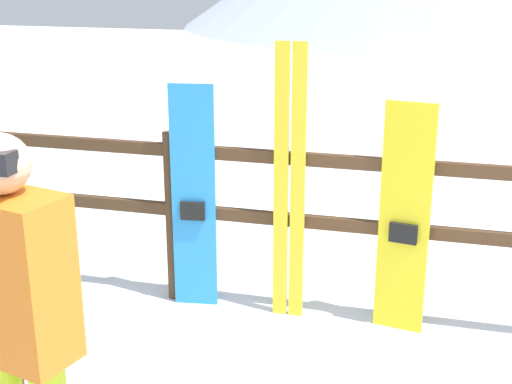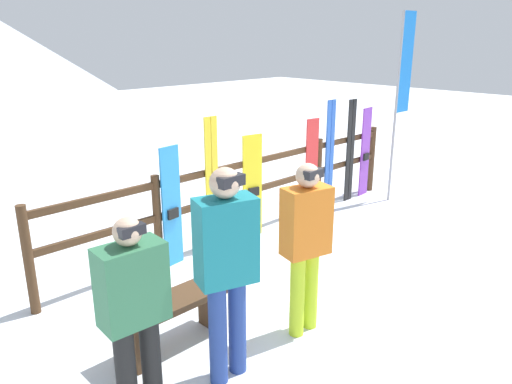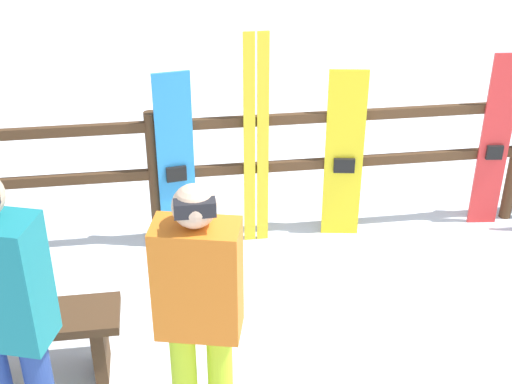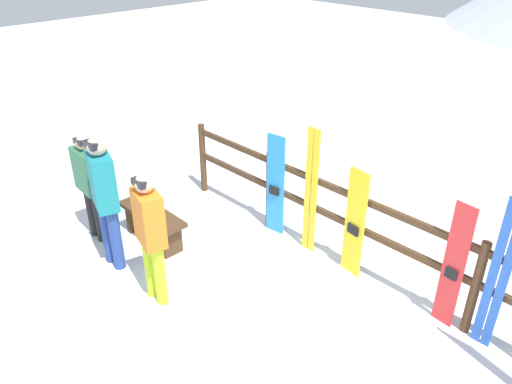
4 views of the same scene
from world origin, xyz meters
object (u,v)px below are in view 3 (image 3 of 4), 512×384
object	(u,v)px
person_teal	(3,309)
snowboard_blue	(176,164)
person_orange	(199,305)
ski_pair_yellow	(256,143)
bench	(27,334)
snowboard_red	(495,143)
snowboard_yellow	(345,157)

from	to	relation	value
person_teal	snowboard_blue	size ratio (longest dim) A/B	1.21
person_orange	ski_pair_yellow	bearing A→B (deg)	74.19
bench	person_orange	bearing A→B (deg)	-32.18
snowboard_blue	snowboard_red	distance (m)	2.58
person_teal	bench	bearing A→B (deg)	97.06
bench	ski_pair_yellow	bearing A→B (deg)	40.91
ski_pair_yellow	snowboard_yellow	bearing A→B (deg)	-0.28
person_teal	snowboard_red	distance (m)	4.06
person_orange	ski_pair_yellow	size ratio (longest dim) A/B	0.94
snowboard_blue	person_teal	bearing A→B (deg)	-113.81
snowboard_blue	snowboard_red	size ratio (longest dim) A/B	0.98
person_orange	snowboard_yellow	xyz separation A→B (m)	(1.29, 2.04, -0.24)
person_orange	snowboard_red	world-z (taller)	person_orange
bench	ski_pair_yellow	xyz separation A→B (m)	(1.61, 1.40, 0.54)
ski_pair_yellow	snowboard_yellow	world-z (taller)	ski_pair_yellow
bench	person_orange	world-z (taller)	person_orange
person_teal	snowboard_blue	xyz separation A→B (m)	(0.90, 2.05, -0.30)
bench	person_teal	distance (m)	0.96
bench	person_teal	bearing A→B (deg)	-82.94
bench	snowboard_blue	size ratio (longest dim) A/B	0.77
snowboard_yellow	snowboard_red	world-z (taller)	snowboard_red
person_orange	snowboard_yellow	size ratio (longest dim) A/B	1.15
ski_pair_yellow	snowboard_yellow	distance (m)	0.73
person_teal	ski_pair_yellow	distance (m)	2.56
snowboard_red	person_teal	bearing A→B (deg)	-149.57
snowboard_blue	ski_pair_yellow	distance (m)	0.64
person_teal	snowboard_red	size ratio (longest dim) A/B	1.19
ski_pair_yellow	snowboard_yellow	size ratio (longest dim) A/B	1.22
snowboard_red	bench	bearing A→B (deg)	-158.70
person_orange	person_teal	bearing A→B (deg)	-179.53
person_teal	snowboard_red	world-z (taller)	person_teal
person_orange	bench	bearing A→B (deg)	147.82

